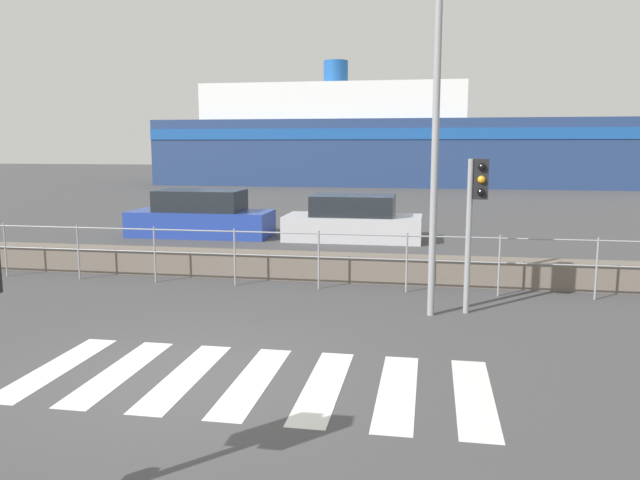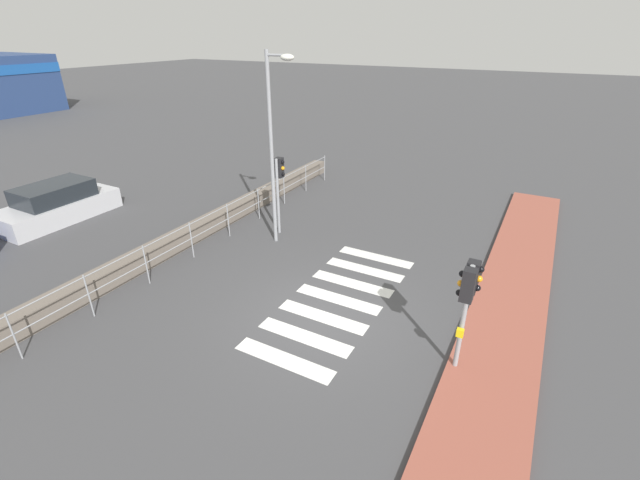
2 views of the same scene
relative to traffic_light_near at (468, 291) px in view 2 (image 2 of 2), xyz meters
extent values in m
plane|color=#424244|center=(0.23, 3.36, -1.99)|extent=(160.00, 160.00, 0.00)
cube|color=#934C3D|center=(0.23, -0.74, -1.93)|extent=(24.00, 1.80, 0.12)
cube|color=silver|center=(-1.50, 3.36, -1.98)|extent=(0.45, 2.40, 0.01)
cube|color=silver|center=(-0.60, 3.36, -1.98)|extent=(0.45, 2.40, 0.01)
cube|color=silver|center=(0.30, 3.36, -1.98)|extent=(0.45, 2.40, 0.01)
cube|color=silver|center=(1.20, 3.36, -1.98)|extent=(0.45, 2.40, 0.01)
cube|color=silver|center=(2.10, 3.36, -1.98)|extent=(0.45, 2.40, 0.01)
cube|color=silver|center=(3.00, 3.36, -1.98)|extent=(0.45, 2.40, 0.01)
cube|color=silver|center=(3.90, 3.36, -1.98)|extent=(0.45, 2.40, 0.01)
cube|color=#6B6056|center=(0.23, 9.36, -1.70)|extent=(21.79, 0.55, 0.58)
cylinder|color=gray|center=(0.23, 8.48, -0.84)|extent=(19.61, 0.03, 0.03)
cylinder|color=gray|center=(0.23, 8.48, -1.32)|extent=(19.61, 0.03, 0.03)
cylinder|color=gray|center=(-4.23, 8.48, -1.38)|extent=(0.04, 0.04, 1.20)
cylinder|color=gray|center=(-2.45, 8.48, -1.38)|extent=(0.04, 0.04, 1.20)
cylinder|color=gray|center=(-0.66, 8.48, -1.38)|extent=(0.04, 0.04, 1.20)
cylinder|color=gray|center=(1.12, 8.48, -1.38)|extent=(0.04, 0.04, 1.20)
cylinder|color=gray|center=(2.90, 8.48, -1.38)|extent=(0.04, 0.04, 1.20)
cylinder|color=gray|center=(4.68, 8.48, -1.38)|extent=(0.04, 0.04, 1.20)
cylinder|color=gray|center=(6.47, 8.48, -1.38)|extent=(0.04, 0.04, 1.20)
cylinder|color=gray|center=(8.25, 8.48, -1.38)|extent=(0.04, 0.04, 1.20)
cylinder|color=gray|center=(10.03, 8.48, -1.38)|extent=(0.04, 0.04, 1.20)
cylinder|color=gray|center=(0.00, 0.00, -0.71)|extent=(0.10, 0.10, 2.55)
cube|color=black|center=(-0.17, 0.00, 0.22)|extent=(0.24, 0.24, 0.68)
sphere|color=black|center=(-0.17, 0.14, 0.43)|extent=(0.13, 0.13, 0.13)
sphere|color=orange|center=(-0.17, 0.14, 0.22)|extent=(0.13, 0.13, 0.13)
sphere|color=black|center=(-0.17, 0.14, 0.01)|extent=(0.13, 0.13, 0.13)
cube|color=black|center=(0.17, 0.00, 0.22)|extent=(0.24, 0.24, 0.68)
sphere|color=black|center=(0.17, -0.14, 0.43)|extent=(0.13, 0.13, 0.13)
sphere|color=orange|center=(0.17, -0.14, 0.22)|extent=(0.13, 0.13, 0.13)
sphere|color=black|center=(0.17, -0.14, 0.01)|extent=(0.13, 0.13, 0.13)
cube|color=yellow|center=(-0.11, 0.00, -0.94)|extent=(0.10, 0.14, 0.18)
cylinder|color=gray|center=(4.00, 7.11, -0.64)|extent=(0.10, 0.10, 2.69)
cube|color=black|center=(4.17, 7.11, 0.37)|extent=(0.24, 0.24, 0.68)
sphere|color=black|center=(4.17, 6.97, 0.58)|extent=(0.13, 0.13, 0.13)
sphere|color=orange|center=(4.17, 6.97, 0.37)|extent=(0.13, 0.13, 0.13)
sphere|color=black|center=(4.17, 6.97, 0.15)|extent=(0.13, 0.13, 0.13)
cylinder|color=gray|center=(3.39, 6.85, 1.04)|extent=(0.12, 0.12, 6.05)
cylinder|color=gray|center=(3.39, 6.50, 3.91)|extent=(0.07, 0.69, 0.07)
ellipsoid|color=silver|center=(3.39, 6.16, 3.86)|extent=(0.32, 0.42, 0.19)
cube|color=#BCBCC1|center=(1.00, 15.17, -1.60)|extent=(4.19, 1.82, 0.77)
cube|color=#1E2328|center=(1.00, 15.17, -0.90)|extent=(2.51, 1.60, 0.63)
camera|label=1|loc=(3.33, -3.82, 0.94)|focal=35.00mm
camera|label=2|loc=(-7.52, -0.81, 4.54)|focal=24.00mm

